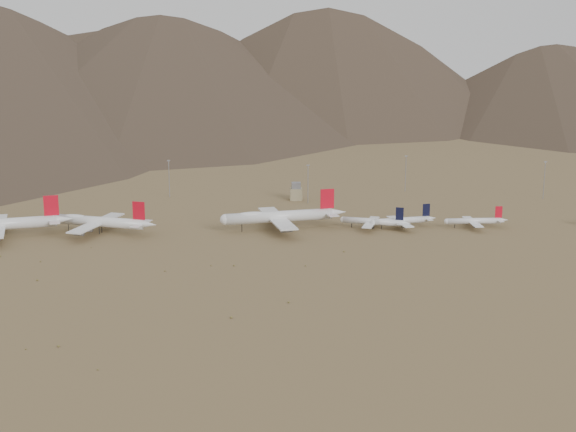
{
  "coord_description": "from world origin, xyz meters",
  "views": [
    {
      "loc": [
        3.52,
        -408.17,
        110.91
      ],
      "look_at": [
        20.98,
        30.0,
        9.72
      ],
      "focal_mm": 50.0,
      "sensor_mm": 36.0,
      "label": 1
    }
  ],
  "objects_px": {
    "widebody_centre": "(99,222)",
    "widebody_east": "(280,216)",
    "narrowbody_b": "(403,220)",
    "narrowbody_a": "(374,222)",
    "control_tower": "(296,192)"
  },
  "relations": [
    {
      "from": "widebody_centre",
      "to": "control_tower",
      "type": "bearing_deg",
      "value": 55.25
    },
    {
      "from": "narrowbody_a",
      "to": "control_tower",
      "type": "height_order",
      "value": "narrowbody_a"
    },
    {
      "from": "widebody_east",
      "to": "narrowbody_a",
      "type": "xyz_separation_m",
      "value": [
        54.12,
        -1.25,
        -3.27
      ]
    },
    {
      "from": "control_tower",
      "to": "narrowbody_b",
      "type": "bearing_deg",
      "value": -54.53
    },
    {
      "from": "widebody_centre",
      "to": "widebody_east",
      "type": "height_order",
      "value": "widebody_east"
    },
    {
      "from": "widebody_east",
      "to": "narrowbody_a",
      "type": "height_order",
      "value": "widebody_east"
    },
    {
      "from": "narrowbody_a",
      "to": "control_tower",
      "type": "bearing_deg",
      "value": 134.09
    },
    {
      "from": "widebody_centre",
      "to": "widebody_east",
      "type": "distance_m",
      "value": 102.05
    },
    {
      "from": "narrowbody_a",
      "to": "narrowbody_b",
      "type": "bearing_deg",
      "value": 24.99
    },
    {
      "from": "widebody_centre",
      "to": "control_tower",
      "type": "relative_size",
      "value": 5.3
    },
    {
      "from": "widebody_east",
      "to": "widebody_centre",
      "type": "bearing_deg",
      "value": 170.58
    },
    {
      "from": "widebody_centre",
      "to": "narrowbody_b",
      "type": "xyz_separation_m",
      "value": [
        173.07,
        5.75,
        -2.4
      ]
    },
    {
      "from": "widebody_east",
      "to": "narrowbody_b",
      "type": "height_order",
      "value": "widebody_east"
    },
    {
      "from": "narrowbody_b",
      "to": "control_tower",
      "type": "height_order",
      "value": "narrowbody_b"
    },
    {
      "from": "narrowbody_a",
      "to": "control_tower",
      "type": "xyz_separation_m",
      "value": [
        -40.67,
        83.06,
        0.93
      ]
    }
  ]
}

